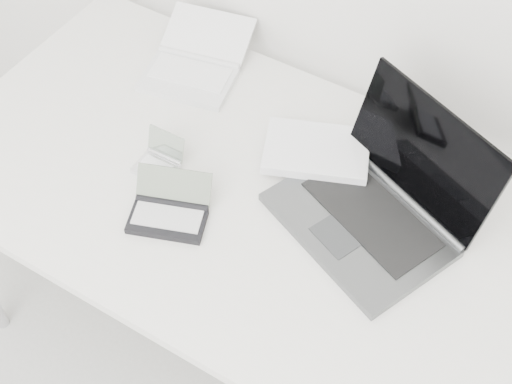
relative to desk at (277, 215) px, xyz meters
The scene contains 5 objects.
desk is the anchor object (origin of this frame).
laptop_large 0.20m from the desk, 31.75° to the left, with size 0.55×0.44×0.25m.
netbook_open_white 0.47m from the desk, 146.91° to the left, with size 0.28×0.33×0.07m.
pda_silver 0.29m from the desk, behind, with size 0.09×0.10×0.08m.
palmtop_charcoal 0.24m from the desk, 139.48° to the right, with size 0.20×0.19×0.08m.
Camera 1 is at (0.45, 0.72, 1.97)m, focal length 50.00 mm.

